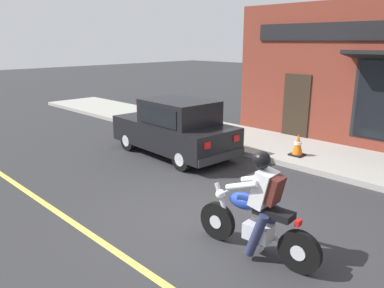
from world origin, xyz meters
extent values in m
plane|color=#2B2B2D|center=(0.00, 0.00, 0.00)|extent=(80.00, 80.00, 0.00)
cube|color=#9E9B93|center=(4.78, 3.00, 0.07)|extent=(2.60, 22.00, 0.14)
cube|color=#D1C64C|center=(-1.80, 3.00, 0.00)|extent=(0.12, 19.80, 0.01)
cube|color=#2D2319|center=(6.06, 1.77, 1.05)|extent=(0.04, 0.90, 2.10)
cylinder|color=black|center=(-0.41, -0.61, 0.31)|extent=(0.15, 0.63, 0.62)
cylinder|color=silver|center=(-0.41, -0.61, 0.31)|extent=(0.14, 0.23, 0.22)
cylinder|color=black|center=(-0.30, -2.01, 0.31)|extent=(0.15, 0.63, 0.62)
cylinder|color=silver|center=(-0.30, -2.01, 0.31)|extent=(0.14, 0.23, 0.22)
cube|color=silver|center=(-0.35, -1.36, 0.39)|extent=(0.31, 0.42, 0.24)
ellipsoid|color=#1E3899|center=(-0.37, -1.11, 0.80)|extent=(0.34, 0.54, 0.24)
cube|color=black|center=(-0.33, -1.59, 0.76)|extent=(0.30, 0.58, 0.10)
cylinder|color=silver|center=(-0.40, -0.71, 0.62)|extent=(0.10, 0.33, 0.68)
cylinder|color=silver|center=(-0.39, -0.83, 0.91)|extent=(0.56, 0.08, 0.04)
sphere|color=silver|center=(-0.40, -0.66, 0.79)|extent=(0.16, 0.16, 0.16)
cylinder|color=silver|center=(-0.16, -1.75, 0.29)|extent=(0.12, 0.55, 0.08)
cube|color=red|center=(-0.30, -1.96, 0.73)|extent=(0.12, 0.07, 0.08)
cylinder|color=#282D4C|center=(-0.52, -1.44, 0.43)|extent=(0.17, 0.36, 0.71)
cylinder|color=#282D4C|center=(-0.16, -1.42, 0.43)|extent=(0.17, 0.36, 0.71)
cube|color=silver|center=(-0.34, -1.41, 1.08)|extent=(0.36, 0.35, 0.57)
cylinder|color=silver|center=(-0.56, -1.19, 1.12)|extent=(0.13, 0.52, 0.26)
cylinder|color=silver|center=(-0.16, -1.16, 1.12)|extent=(0.13, 0.52, 0.26)
sphere|color=black|center=(-0.35, -1.35, 1.49)|extent=(0.26, 0.26, 0.26)
cube|color=#4C1E19|center=(-0.33, -1.57, 1.10)|extent=(0.30, 0.26, 0.42)
cylinder|color=black|center=(1.58, 4.56, 0.30)|extent=(0.21, 0.61, 0.60)
cylinder|color=silver|center=(1.58, 4.56, 0.30)|extent=(0.22, 0.34, 0.33)
cylinder|color=black|center=(3.02, 4.49, 0.30)|extent=(0.21, 0.61, 0.60)
cylinder|color=silver|center=(3.02, 4.49, 0.30)|extent=(0.22, 0.34, 0.33)
cylinder|color=black|center=(1.45, 2.17, 0.30)|extent=(0.21, 0.61, 0.60)
cylinder|color=silver|center=(1.45, 2.17, 0.30)|extent=(0.22, 0.34, 0.33)
cylinder|color=black|center=(2.89, 2.09, 0.30)|extent=(0.21, 0.61, 0.60)
cylinder|color=silver|center=(2.89, 2.09, 0.30)|extent=(0.22, 0.34, 0.33)
cube|color=black|center=(2.24, 3.33, 0.60)|extent=(1.83, 3.78, 0.70)
cube|color=black|center=(2.22, 3.08, 1.24)|extent=(1.54, 1.97, 0.66)
cube|color=black|center=(2.27, 3.95, 1.19)|extent=(1.34, 0.42, 0.51)
cube|color=black|center=(1.50, 3.12, 1.22)|extent=(0.11, 1.52, 0.46)
cube|color=black|center=(2.95, 3.04, 1.22)|extent=(0.11, 1.52, 0.46)
cube|color=silver|center=(1.83, 5.21, 0.72)|extent=(0.24, 0.05, 0.14)
cube|color=red|center=(1.63, 1.50, 0.74)|extent=(0.20, 0.05, 0.16)
cube|color=silver|center=(2.84, 5.16, 0.72)|extent=(0.24, 0.05, 0.14)
cube|color=red|center=(2.65, 1.44, 0.74)|extent=(0.20, 0.05, 0.16)
cube|color=#28282B|center=(2.33, 5.16, 0.35)|extent=(1.61, 0.21, 0.20)
cube|color=#28282B|center=(2.14, 1.50, 0.35)|extent=(1.61, 0.21, 0.20)
cube|color=black|center=(4.20, 0.59, 0.16)|extent=(0.36, 0.36, 0.04)
cone|color=orange|center=(4.20, 0.59, 0.46)|extent=(0.28, 0.28, 0.56)
cylinder|color=white|center=(4.20, 0.59, 0.48)|extent=(0.20, 0.20, 0.08)
camera|label=1|loc=(-4.55, -4.17, 3.09)|focal=35.00mm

